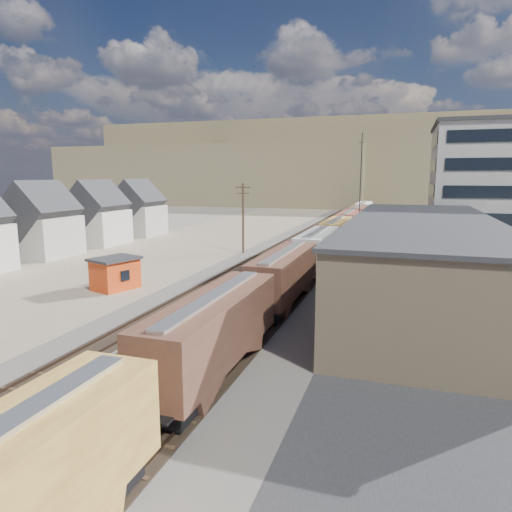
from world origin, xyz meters
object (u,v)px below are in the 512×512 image
(utility_pole_north, at_px, (243,217))
(maintenance_shed, at_px, (115,273))
(freight_train, at_px, (328,239))
(parked_car_blue, at_px, (489,260))

(utility_pole_north, relative_size, maintenance_shed, 1.93)
(freight_train, relative_size, parked_car_blue, 22.25)
(freight_train, distance_m, utility_pole_north, 12.59)
(utility_pole_north, bearing_deg, maintenance_shed, -101.58)
(freight_train, relative_size, maintenance_shed, 23.09)
(freight_train, distance_m, maintenance_shed, 28.51)
(maintenance_shed, bearing_deg, parked_car_blue, 33.59)
(freight_train, xyz_separation_m, utility_pole_north, (-12.30, 1.00, 2.50))
(parked_car_blue, bearing_deg, freight_train, 154.58)
(freight_train, bearing_deg, utility_pole_north, 175.36)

